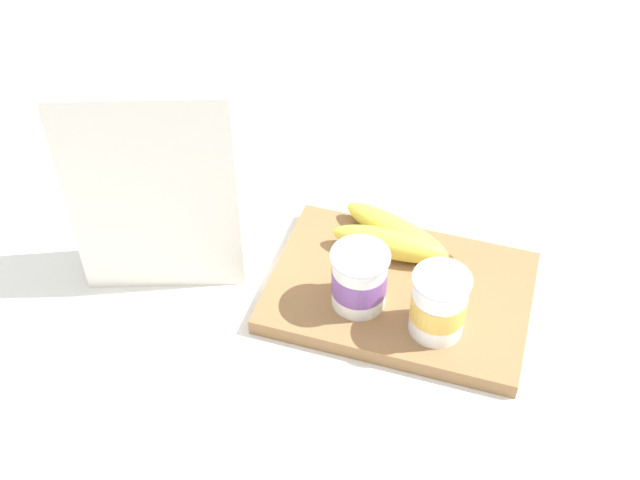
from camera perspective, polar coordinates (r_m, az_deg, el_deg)
ground_plane at (r=1.04m, az=5.60°, el=-4.07°), size 2.40×2.40×0.00m
cutting_board at (r=1.03m, az=5.64°, el=-3.66°), size 0.32×0.22×0.02m
cereal_box at (r=0.99m, az=-11.53°, el=3.93°), size 0.21×0.13×0.29m
yogurt_cup_front at (r=0.95m, az=8.36°, el=-4.50°), size 0.07×0.07×0.09m
yogurt_cup_back at (r=0.97m, az=2.79°, el=-2.76°), size 0.07×0.07×0.08m
banana_bunch at (r=1.06m, az=5.19°, el=0.17°), size 0.16×0.10×0.04m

